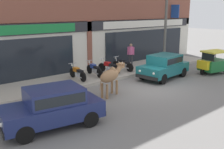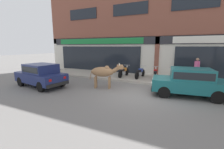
# 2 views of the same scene
# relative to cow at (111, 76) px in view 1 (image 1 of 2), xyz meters

# --- Properties ---
(ground_plane) EXTENTS (90.00, 90.00, 0.00)m
(ground_plane) POSITION_rel_cow_xyz_m (2.33, -0.29, -1.01)
(ground_plane) COLOR slate
(sidewalk) EXTENTS (19.00, 3.11, 0.16)m
(sidewalk) POSITION_rel_cow_xyz_m (2.33, 3.46, -0.92)
(sidewalk) COLOR #A8A093
(sidewalk) RESTS_ON ground
(shop_building) EXTENTS (23.00, 1.40, 9.50)m
(shop_building) POSITION_rel_cow_xyz_m (2.34, 5.28, 3.54)
(shop_building) COLOR brown
(shop_building) RESTS_ON ground
(cow) EXTENTS (2.09, 0.97, 1.61)m
(cow) POSITION_rel_cow_xyz_m (0.00, 0.00, 0.00)
(cow) COLOR #936B47
(cow) RESTS_ON ground
(car_0) EXTENTS (3.74, 1.99, 1.46)m
(car_0) POSITION_rel_cow_xyz_m (4.69, 0.49, -0.19)
(car_0) COLOR black
(car_0) RESTS_ON ground
(car_1) EXTENTS (3.77, 2.11, 1.46)m
(car_1) POSITION_rel_cow_xyz_m (-3.85, -1.39, -0.19)
(car_1) COLOR black
(car_1) RESTS_ON ground
(auto_rickshaw) EXTENTS (2.12, 1.49, 1.52)m
(auto_rickshaw) POSITION_rel_cow_xyz_m (8.09, -0.83, -0.35)
(auto_rickshaw) COLOR black
(auto_rickshaw) RESTS_ON ground
(motorcycle_0) EXTENTS (0.52, 1.81, 0.88)m
(motorcycle_0) POSITION_rel_cow_xyz_m (0.11, 3.13, -0.45)
(motorcycle_0) COLOR black
(motorcycle_0) RESTS_ON sidewalk
(motorcycle_1) EXTENTS (0.55, 1.81, 0.88)m
(motorcycle_1) POSITION_rel_cow_xyz_m (1.42, 3.25, -0.45)
(motorcycle_1) COLOR black
(motorcycle_1) RESTS_ON sidewalk
(motorcycle_2) EXTENTS (0.53, 1.81, 0.88)m
(motorcycle_2) POSITION_rel_cow_xyz_m (2.56, 3.23, -0.45)
(motorcycle_2) COLOR black
(motorcycle_2) RESTS_ON sidewalk
(motorcycle_3) EXTENTS (0.52, 1.81, 0.88)m
(motorcycle_3) POSITION_rel_cow_xyz_m (3.74, 3.20, -0.45)
(motorcycle_3) COLOR black
(motorcycle_3) RESTS_ON sidewalk
(pedestrian) EXTENTS (0.32, 0.42, 1.60)m
(pedestrian) POSITION_rel_cow_xyz_m (5.25, 3.98, 0.14)
(pedestrian) COLOR #2D2D33
(pedestrian) RESTS_ON sidewalk
(utility_pole) EXTENTS (0.18, 0.18, 5.93)m
(utility_pole) POSITION_rel_cow_xyz_m (6.83, 2.21, 2.12)
(utility_pole) COLOR #595651
(utility_pole) RESTS_ON sidewalk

